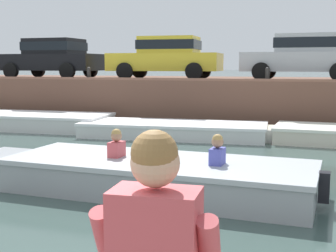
# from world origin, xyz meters

# --- Properties ---
(ground_plane) EXTENTS (400.00, 400.00, 0.00)m
(ground_plane) POSITION_xyz_m (0.00, 6.40, 0.00)
(ground_plane) COLOR #384C47
(far_quay_wall) EXTENTS (60.00, 6.00, 1.61)m
(far_quay_wall) POSITION_xyz_m (0.00, 15.79, 0.80)
(far_quay_wall) COLOR brown
(far_quay_wall) RESTS_ON ground
(far_wall_coping) EXTENTS (60.00, 0.24, 0.08)m
(far_wall_coping) POSITION_xyz_m (0.00, 12.91, 1.65)
(far_wall_coping) COLOR brown
(far_wall_coping) RESTS_ON far_quay_wall
(boat_moored_west_white) EXTENTS (6.80, 2.27, 0.52)m
(boat_moored_west_white) POSITION_xyz_m (-7.36, 11.16, 0.26)
(boat_moored_west_white) COLOR white
(boat_moored_west_white) RESTS_ON ground
(boat_moored_central_white) EXTENTS (6.57, 2.29, 0.44)m
(boat_moored_central_white) POSITION_xyz_m (-1.59, 10.90, 0.22)
(boat_moored_central_white) COLOR white
(boat_moored_central_white) RESTS_ON ground
(motorboat_passing) EXTENTS (6.28, 2.13, 1.04)m
(motorboat_passing) POSITION_xyz_m (-0.58, 5.01, 0.28)
(motorboat_passing) COLOR #93999E
(motorboat_passing) RESTS_ON ground
(car_leftmost_black) EXTENTS (4.04, 2.06, 1.54)m
(car_leftmost_black) POSITION_xyz_m (-7.91, 14.34, 2.45)
(car_leftmost_black) COLOR black
(car_leftmost_black) RESTS_ON far_quay_wall
(car_left_inner_yellow) EXTENTS (4.16, 2.01, 1.54)m
(car_left_inner_yellow) POSITION_xyz_m (-3.15, 14.34, 2.45)
(car_left_inner_yellow) COLOR yellow
(car_left_inner_yellow) RESTS_ON far_quay_wall
(car_centre_silver) EXTENTS (3.96, 2.01, 1.54)m
(car_centre_silver) POSITION_xyz_m (1.68, 14.34, 2.45)
(car_centre_silver) COLOR #B7BABC
(car_centre_silver) RESTS_ON far_quay_wall
(mooring_bollard_west) EXTENTS (0.15, 0.15, 0.45)m
(mooring_bollard_west) POSITION_xyz_m (-5.67, 13.04, 1.84)
(mooring_bollard_west) COLOR #2D2B28
(mooring_bollard_west) RESTS_ON far_quay_wall
(mooring_bollard_mid) EXTENTS (0.15, 0.15, 0.45)m
(mooring_bollard_mid) POSITION_xyz_m (0.64, 13.04, 1.84)
(mooring_bollard_mid) COLOR #2D2B28
(mooring_bollard_mid) RESTS_ON far_quay_wall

